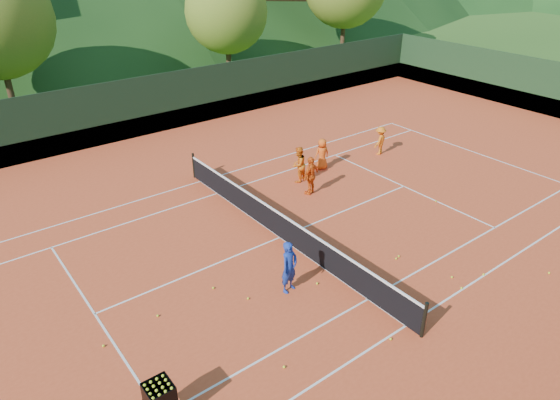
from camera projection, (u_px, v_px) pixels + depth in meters
ground at (280, 238)px, 17.06m from camera, size 400.00×400.00×0.00m
clay_court at (280, 238)px, 17.05m from camera, size 40.00×24.00×0.02m
coach at (289, 267)px, 14.16m from camera, size 0.67×0.52×1.62m
student_a at (298, 165)px, 20.55m from camera, size 0.89×0.79×1.52m
student_b at (311, 176)px, 19.55m from camera, size 0.99×0.62×1.57m
student_c at (322, 154)px, 21.70m from camera, size 0.75×0.57×1.38m
student_d at (380, 141)px, 23.17m from camera, size 0.97×0.72×1.33m
tennis_ball_0 at (213, 288)px, 14.56m from camera, size 0.07×0.07×0.07m
tennis_ball_2 at (436, 201)px, 19.27m from camera, size 0.07×0.07×0.07m
tennis_ball_5 at (399, 256)px, 15.99m from camera, size 0.07×0.07×0.07m
tennis_ball_6 at (158, 316)px, 13.50m from camera, size 0.07×0.07×0.07m
tennis_ball_7 at (396, 259)px, 15.88m from camera, size 0.07×0.07×0.07m
tennis_ball_8 at (248, 298)px, 14.14m from camera, size 0.07×0.07×0.07m
tennis_ball_9 at (317, 284)px, 14.74m from camera, size 0.07×0.07×0.07m
tennis_ball_12 at (549, 273)px, 15.20m from camera, size 0.07×0.07×0.07m
tennis_ball_13 at (284, 367)px, 11.91m from camera, size 0.07×0.07×0.07m
tennis_ball_14 at (391, 339)px, 12.73m from camera, size 0.07×0.07×0.07m
tennis_ball_15 at (484, 274)px, 15.14m from camera, size 0.07×0.07×0.07m
tennis_ball_17 at (462, 288)px, 14.56m from camera, size 0.07×0.07×0.07m
tennis_ball_20 at (452, 277)px, 15.02m from camera, size 0.07×0.07×0.07m
tennis_ball_23 at (103, 346)px, 12.52m from camera, size 0.07×0.07×0.07m
court_lines at (280, 237)px, 17.04m from camera, size 23.83×11.03×0.00m
tennis_net at (280, 225)px, 16.81m from camera, size 0.10×12.07×1.10m
perimeter_fence at (280, 205)px, 16.46m from camera, size 40.40×24.24×3.00m
ball_hopper at (159, 394)px, 10.34m from camera, size 0.57×0.57×1.00m
tree_c at (226, 11)px, 33.55m from camera, size 5.60×5.60×7.35m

